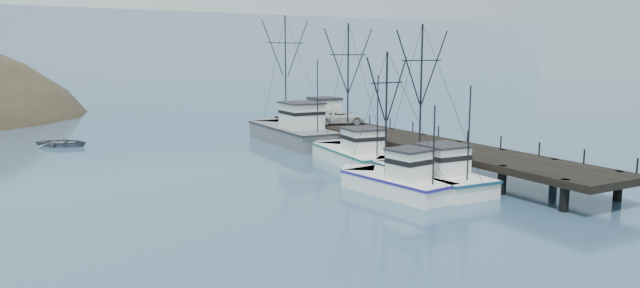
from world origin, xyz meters
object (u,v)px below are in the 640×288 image
object	(u,v)px
trawler_near	(428,175)
pier_shed	(325,110)
pier	(401,140)
trawler_far	(353,153)
pickup_truck	(340,117)
motorboat	(63,146)
work_vessel	(292,131)
trawler_mid	(394,182)

from	to	relation	value
trawler_near	pier_shed	world-z (taller)	trawler_near
pier	trawler_far	world-z (taller)	trawler_far
pier_shed	trawler_near	bearing A→B (deg)	-101.26
pier_shed	pickup_truck	distance (m)	2.70
trawler_near	motorboat	world-z (taller)	trawler_near
work_vessel	pier	bearing A→B (deg)	-70.26
work_vessel	pickup_truck	xyz separation A→B (m)	(4.67, -2.34, 1.54)
pier_shed	motorboat	bearing A→B (deg)	161.31
trawler_mid	motorboat	bearing A→B (deg)	118.39
trawler_near	pickup_truck	world-z (taller)	trawler_near
pier	trawler_near	world-z (taller)	trawler_near
pier	pier_shed	xyz separation A→B (m)	(-0.59, 13.56, 1.73)
trawler_mid	trawler_far	xyz separation A→B (m)	(3.67, 11.20, 0.00)
work_vessel	pier_shed	world-z (taller)	work_vessel
work_vessel	pier_shed	xyz separation A→B (m)	(4.19, 0.24, 2.19)
trawler_mid	work_vessel	world-z (taller)	work_vessel
trawler_far	pickup_truck	distance (m)	12.28
trawler_mid	motorboat	size ratio (longest dim) A/B	1.87
work_vessel	motorboat	xyz separation A→B (m)	(-22.37, 9.22, -1.23)
pier_shed	motorboat	xyz separation A→B (m)	(-26.55, 8.98, -3.42)
motorboat	trawler_far	bearing A→B (deg)	-97.79
trawler_mid	pickup_truck	size ratio (longest dim) A/B	1.82
trawler_mid	pier_shed	size ratio (longest dim) A/B	3.14
work_vessel	pier_shed	bearing A→B (deg)	3.25
trawler_mid	trawler_far	distance (m)	11.78
trawler_near	pier_shed	xyz separation A→B (m)	(4.79, 24.08, 2.60)
trawler_mid	work_vessel	size ratio (longest dim) A/B	0.59
trawler_mid	trawler_far	bearing A→B (deg)	71.86
trawler_far	pier	bearing A→B (deg)	0.01
trawler_far	pickup_truck	xyz separation A→B (m)	(5.13, 10.99, 1.94)
pier_shed	motorboat	world-z (taller)	pier_shed
trawler_mid	pier_shed	distance (m)	26.25
trawler_far	pier_shed	distance (m)	14.57
pier_shed	trawler_mid	bearing A→B (deg)	-108.57
trawler_near	trawler_mid	distance (m)	3.59
pier	trawler_far	bearing A→B (deg)	-179.99
trawler_near	work_vessel	bearing A→B (deg)	88.54
pickup_truck	motorboat	xyz separation A→B (m)	(-27.04, 11.56, -2.77)
trawler_mid	work_vessel	xyz separation A→B (m)	(4.13, 24.52, 0.41)
trawler_mid	pickup_truck	bearing A→B (deg)	68.36
work_vessel	trawler_near	bearing A→B (deg)	-91.46
trawler_far	work_vessel	distance (m)	13.34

